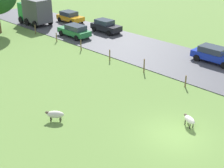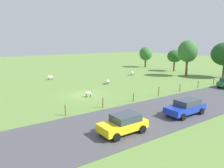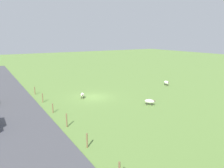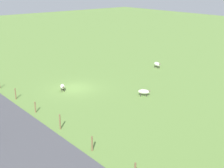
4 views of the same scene
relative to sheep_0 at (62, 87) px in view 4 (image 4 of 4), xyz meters
The scene contains 8 objects.
ground_plane 1.59m from the sheep_0, behind, with size 160.00×160.00×0.00m, color olive.
sheep_0 is the anchor object (origin of this frame).
sheep_1 8.82m from the sheep_0, 129.77° to the left, with size 1.12×1.21×0.74m.
sheep_3 14.87m from the sheep_0, behind, with size 0.68×1.28×0.80m.
fence_post_1 4.99m from the sheep_0, 10.91° to the right, with size 0.12×0.12×1.15m, color brown.
fence_post_2 5.96m from the sheep_0, 34.69° to the left, with size 0.12×0.12×1.02m, color brown.
fence_post_3 9.16m from the sheep_0, 57.62° to the left, with size 0.12×0.12×1.28m, color brown.
fence_post_4 13.03m from the sheep_0, 67.89° to the left, with size 0.12×0.12×1.12m, color brown.
Camera 4 is at (17.59, 27.53, 11.39)m, focal length 49.41 mm.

